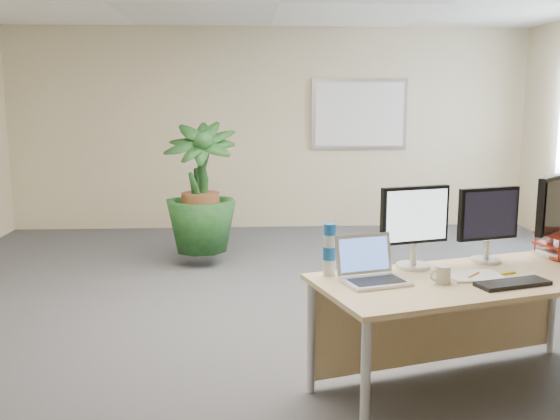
{
  "coord_description": "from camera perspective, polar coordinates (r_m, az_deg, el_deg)",
  "views": [
    {
      "loc": [
        -0.38,
        -4.5,
        1.73
      ],
      "look_at": [
        -0.09,
        0.35,
        0.87
      ],
      "focal_mm": 40.0,
      "sensor_mm": 36.0,
      "label": 1
    }
  ],
  "objects": [
    {
      "name": "spiral_notebook",
      "position": [
        3.77,
        17.37,
        -5.77
      ],
      "size": [
        0.32,
        0.25,
        0.01
      ],
      "primitive_type": "cube",
      "rotation": [
        0.0,
        0.0,
        0.08
      ],
      "color": "silver",
      "rests_on": "desk"
    },
    {
      "name": "monitor_dark",
      "position": [
        4.39,
        23.68,
        -0.02
      ],
      "size": [
        0.37,
        0.37,
        0.53
      ],
      "color": "silver",
      "rests_on": "desk"
    },
    {
      "name": "desk",
      "position": [
        3.92,
        16.63,
        -7.59
      ],
      "size": [
        2.04,
        1.29,
        0.73
      ],
      "color": "#D8B77F",
      "rests_on": "floor"
    },
    {
      "name": "back_wall",
      "position": [
        8.52,
        -0.83,
        7.4
      ],
      "size": [
        7.0,
        0.04,
        2.7
      ],
      "primitive_type": "cube",
      "color": "beige",
      "rests_on": "floor"
    },
    {
      "name": "whiteboard",
      "position": [
        8.62,
        7.27,
        8.68
      ],
      "size": [
        1.3,
        0.04,
        0.95
      ],
      "color": "silver",
      "rests_on": "back_wall"
    },
    {
      "name": "laptop",
      "position": [
        3.56,
        8.3,
        -5.46
      ],
      "size": [
        0.41,
        0.39,
        0.25
      ],
      "color": "silver",
      "rests_on": "desk"
    },
    {
      "name": "monitor_left",
      "position": [
        3.83,
        12.22,
        -1.02
      ],
      "size": [
        0.44,
        0.2,
        0.5
      ],
      "color": "silver",
      "rests_on": "desk"
    },
    {
      "name": "floor",
      "position": [
        4.84,
        1.39,
        -10.97
      ],
      "size": [
        8.0,
        8.0,
        0.0
      ],
      "primitive_type": "plane",
      "color": "#444549",
      "rests_on": "ground"
    },
    {
      "name": "coffee_mug",
      "position": [
        3.59,
        14.62,
        -5.72
      ],
      "size": [
        0.13,
        0.09,
        0.1
      ],
      "color": "silver",
      "rests_on": "desk"
    },
    {
      "name": "floor_plant",
      "position": [
        6.61,
        -7.29,
        1.36
      ],
      "size": [
        0.94,
        0.94,
        1.5
      ],
      "primitive_type": "imported",
      "rotation": [
        0.0,
        0.0,
        -0.13
      ],
      "color": "#123314",
      "rests_on": "floor"
    },
    {
      "name": "water_bottle",
      "position": [
        3.62,
        4.55,
        -3.72
      ],
      "size": [
        0.08,
        0.08,
        0.3
      ],
      "color": "silver",
      "rests_on": "desk"
    },
    {
      "name": "orange_pen",
      "position": [
        3.75,
        17.29,
        -5.68
      ],
      "size": [
        0.1,
        0.1,
        0.01
      ],
      "primitive_type": "cylinder",
      "rotation": [
        0.0,
        1.57,
        0.79
      ],
      "color": "#CF6617",
      "rests_on": "spiral_notebook"
    },
    {
      "name": "keyboard",
      "position": [
        3.67,
        20.5,
        -6.31
      ],
      "size": [
        0.44,
        0.25,
        0.02
      ],
      "primitive_type": "cube",
      "rotation": [
        0.0,
        0.0,
        0.28
      ],
      "color": "black",
      "rests_on": "desk"
    },
    {
      "name": "monitor_right",
      "position": [
        4.09,
        18.5,
        -0.83
      ],
      "size": [
        0.42,
        0.19,
        0.47
      ],
      "color": "silver",
      "rests_on": "desk"
    },
    {
      "name": "yellow_highlighter",
      "position": [
        3.89,
        20.13,
        -5.44
      ],
      "size": [
        0.11,
        0.05,
        0.01
      ],
      "primitive_type": "cylinder",
      "rotation": [
        0.0,
        1.57,
        0.36
      ],
      "color": "yellow",
      "rests_on": "desk"
    }
  ]
}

